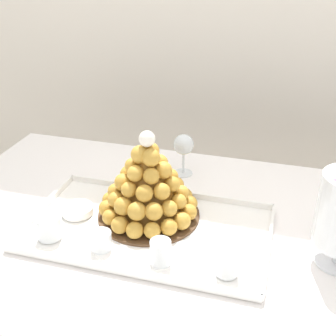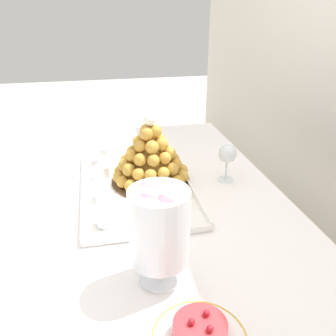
{
  "view_description": "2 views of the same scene",
  "coord_description": "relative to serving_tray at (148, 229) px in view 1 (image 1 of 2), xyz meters",
  "views": [
    {
      "loc": [
        0.1,
        -0.93,
        1.43
      ],
      "look_at": [
        -0.15,
        -0.03,
        0.93
      ],
      "focal_mm": 46.73,
      "sensor_mm": 36.0,
      "label": 1
    },
    {
      "loc": [
        0.9,
        -0.16,
        1.34
      ],
      "look_at": [
        -0.03,
        0.04,
        0.89
      ],
      "focal_mm": 38.12,
      "sensor_mm": 36.0,
      "label": 2
    }
  ],
  "objects": [
    {
      "name": "dessert_cup_centre",
      "position": [
        0.07,
        -0.12,
        0.03
      ],
      "size": [
        0.05,
        0.05,
        0.06
      ],
      "color": "silver",
      "rests_on": "serving_tray"
    },
    {
      "name": "wine_glass",
      "position": [
        0.01,
        0.33,
        0.09
      ],
      "size": [
        0.06,
        0.06,
        0.14
      ],
      "color": "silver",
      "rests_on": "buffet_table"
    },
    {
      "name": "croquembouche",
      "position": [
        -0.02,
        0.06,
        0.1
      ],
      "size": [
        0.28,
        0.28,
        0.25
      ],
      "color": "#4C331E",
      "rests_on": "serving_tray"
    },
    {
      "name": "dessert_cup_mid_left",
      "position": [
        -0.08,
        -0.11,
        0.02
      ],
      "size": [
        0.05,
        0.05,
        0.05
      ],
      "color": "silver",
      "rests_on": "serving_tray"
    },
    {
      "name": "serving_tray",
      "position": [
        0.0,
        0.0,
        0.0
      ],
      "size": [
        0.63,
        0.37,
        0.02
      ],
      "color": "white",
      "rests_on": "buffet_table"
    },
    {
      "name": "dessert_cup_mid_right",
      "position": [
        0.23,
        -0.12,
        0.03
      ],
      "size": [
        0.05,
        0.05,
        0.05
      ],
      "color": "silver",
      "rests_on": "serving_tray"
    },
    {
      "name": "creme_brulee_ramekin",
      "position": [
        -0.21,
        0.01,
        0.01
      ],
      "size": [
        0.09,
        0.09,
        0.02
      ],
      "color": "white",
      "rests_on": "serving_tray"
    },
    {
      "name": "dessert_cup_left",
      "position": [
        -0.23,
        -0.1,
        0.03
      ],
      "size": [
        0.06,
        0.06,
        0.06
      ],
      "color": "silver",
      "rests_on": "serving_tray"
    },
    {
      "name": "buffet_table",
      "position": [
        0.2,
        0.04,
        -0.08
      ],
      "size": [
        1.7,
        0.89,
        0.75
      ],
      "color": "brown",
      "rests_on": "ground_plane"
    }
  ]
}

